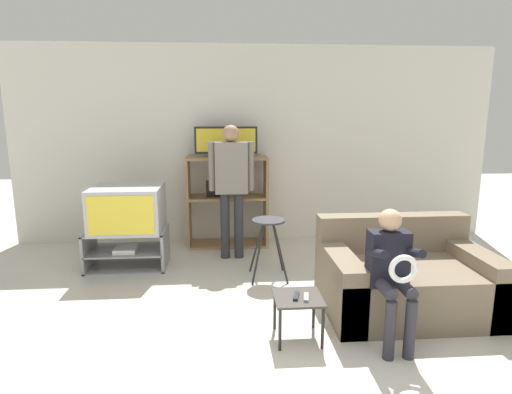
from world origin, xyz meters
TOP-DOWN VIEW (x-y plane):
  - ground_plane at (0.00, 0.00)m, footprint 18.00×18.00m
  - wall_back at (0.00, 3.34)m, footprint 6.40×0.06m
  - tv_stand at (-1.55, 2.34)m, footprint 0.89×0.54m
  - television_main at (-1.52, 2.35)m, footprint 0.76×0.67m
  - media_shelf at (-0.40, 3.06)m, footprint 1.04×0.40m
  - television_flat at (-0.41, 3.06)m, footprint 0.80×0.20m
  - folding_stool at (0.02, 1.90)m, footprint 0.39×0.40m
  - snack_table at (0.11, 0.63)m, footprint 0.37×0.37m
  - remote_control_black at (0.10, 0.62)m, footprint 0.07×0.15m
  - remote_control_white at (0.17, 0.59)m, footprint 0.06×0.15m
  - couch at (1.15, 1.07)m, footprint 1.43×0.97m
  - person_standing_adult at (-0.35, 2.56)m, footprint 0.53×0.20m
  - person_seated_child at (0.80, 0.52)m, footprint 0.33×0.43m

SIDE VIEW (x-z plane):
  - ground_plane at x=0.00m, z-range 0.00..0.00m
  - tv_stand at x=-1.55m, z-range 0.00..0.43m
  - couch at x=1.15m, z-range -0.12..0.67m
  - snack_table at x=0.11m, z-range 0.13..0.48m
  - remote_control_black at x=0.10m, z-range 0.35..0.37m
  - remote_control_white at x=0.17m, z-range 0.35..0.37m
  - folding_stool at x=0.02m, z-range 0.20..0.85m
  - media_shelf at x=-0.40m, z-range 0.01..1.19m
  - person_seated_child at x=0.80m, z-range 0.10..1.14m
  - television_main at x=-1.52m, z-range 0.43..0.93m
  - person_standing_adult at x=-0.35m, z-range 0.17..1.77m
  - wall_back at x=0.00m, z-range 0.00..2.60m
  - television_flat at x=-0.41m, z-range 1.17..1.55m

